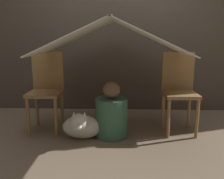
# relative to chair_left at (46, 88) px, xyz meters

# --- Properties ---
(ground_plane) EXTENTS (8.80, 8.80, 0.00)m
(ground_plane) POSITION_rel_chair_left_xyz_m (0.76, -0.26, -0.50)
(ground_plane) COLOR #7A6651
(wall_back) EXTENTS (7.00, 0.05, 2.50)m
(wall_back) POSITION_rel_chair_left_xyz_m (0.76, 0.84, 0.75)
(wall_back) COLOR #4C4238
(wall_back) RESTS_ON ground_plane
(chair_left) EXTENTS (0.36, 0.36, 0.91)m
(chair_left) POSITION_rel_chair_left_xyz_m (0.00, 0.00, 0.00)
(chair_left) COLOR olive
(chair_left) RESTS_ON ground_plane
(chair_right) EXTENTS (0.37, 0.37, 0.91)m
(chair_right) POSITION_rel_chair_left_xyz_m (1.52, -0.00, 0.00)
(chair_right) COLOR olive
(chair_right) RESTS_ON ground_plane
(sheet_canopy) EXTENTS (1.53, 1.22, 0.36)m
(sheet_canopy) POSITION_rel_chair_left_xyz_m (0.76, -0.07, 0.58)
(sheet_canopy) COLOR silver
(person_front) EXTENTS (0.35, 0.35, 0.61)m
(person_front) POSITION_rel_chair_left_xyz_m (0.76, -0.20, -0.25)
(person_front) COLOR #38664C
(person_front) RESTS_ON ground_plane
(dog) EXTENTS (0.42, 0.38, 0.35)m
(dog) POSITION_rel_chair_left_xyz_m (0.45, -0.31, -0.35)
(dog) COLOR silver
(dog) RESTS_ON ground_plane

